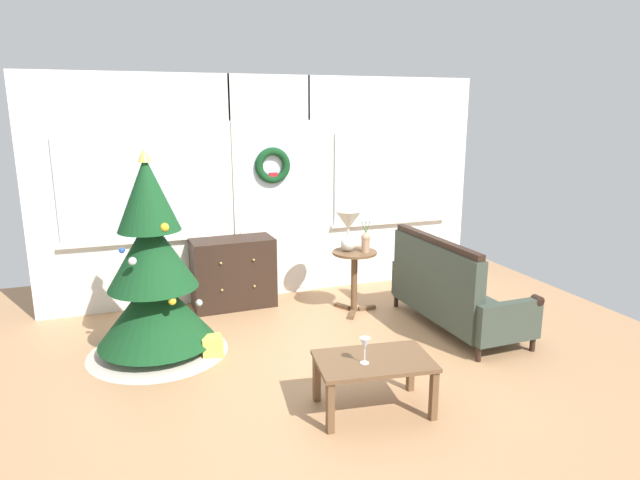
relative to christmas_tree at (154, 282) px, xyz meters
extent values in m
plane|color=#AD7F56|center=(1.43, -0.82, -0.67)|extent=(6.76, 6.76, 0.00)
cube|color=white|center=(-0.09, 1.27, 0.60)|extent=(2.15, 0.08, 2.55)
cube|color=white|center=(2.96, 1.27, 0.60)|extent=(2.15, 0.08, 2.55)
cube|color=white|center=(1.43, 1.27, 1.63)|extent=(0.94, 0.08, 0.50)
cube|color=silver|center=(1.43, 1.23, 0.35)|extent=(0.90, 0.05, 2.05)
cube|color=white|center=(1.43, 1.21, -0.22)|extent=(0.78, 0.02, 0.80)
cube|color=silver|center=(1.43, 1.21, 0.73)|extent=(0.78, 0.01, 1.10)
cube|color=silver|center=(-0.09, 1.21, 0.68)|extent=(1.50, 0.01, 1.10)
cube|color=silver|center=(2.96, 1.21, 0.68)|extent=(1.50, 0.01, 1.10)
cube|color=silver|center=(-0.09, 1.20, 0.11)|extent=(1.59, 0.06, 0.03)
cube|color=silver|center=(2.96, 1.20, 0.11)|extent=(1.59, 0.06, 0.03)
torus|color=#123B1B|center=(1.43, 1.17, 0.88)|extent=(0.41, 0.09, 0.41)
cube|color=red|center=(1.43, 1.15, 0.75)|extent=(0.10, 0.02, 0.10)
cylinder|color=#4C331E|center=(0.00, 0.00, -0.58)|extent=(0.10, 0.10, 0.18)
cone|color=beige|center=(0.00, 0.00, -0.62)|extent=(1.26, 1.26, 0.10)
cone|color=#14421E|center=(0.00, 0.00, -0.24)|extent=(1.04, 1.04, 0.65)
cone|color=#14421E|center=(0.00, 0.00, 0.28)|extent=(0.79, 0.79, 0.65)
cone|color=#14421E|center=(0.00, 0.00, 0.80)|extent=(0.54, 0.54, 0.65)
cone|color=#E0BC4C|center=(0.00, 0.00, 1.13)|extent=(0.12, 0.12, 0.12)
sphere|color=red|center=(-0.04, 0.40, -0.12)|extent=(0.05, 0.05, 0.05)
sphere|color=gold|center=(0.11, -0.22, 0.54)|extent=(0.07, 0.07, 0.07)
sphere|color=silver|center=(0.40, 0.08, -0.27)|extent=(0.07, 0.07, 0.07)
sphere|color=#264CB2|center=(-0.24, -0.18, 0.36)|extent=(0.05, 0.05, 0.05)
sphere|color=red|center=(-0.05, 0.34, 0.24)|extent=(0.06, 0.06, 0.06)
sphere|color=gold|center=(0.13, -0.35, -0.07)|extent=(0.07, 0.07, 0.07)
sphere|color=silver|center=(-0.16, -0.26, 0.28)|extent=(0.07, 0.07, 0.07)
cube|color=black|center=(0.90, 0.97, -0.28)|extent=(0.91, 0.45, 0.78)
sphere|color=tan|center=(0.73, 0.74, -0.09)|extent=(0.03, 0.03, 0.03)
sphere|color=tan|center=(1.09, 0.75, -0.09)|extent=(0.03, 0.03, 0.03)
sphere|color=tan|center=(0.73, 0.74, -0.39)|extent=(0.03, 0.03, 0.03)
sphere|color=tan|center=(1.09, 0.75, -0.39)|extent=(0.03, 0.03, 0.03)
cylinder|color=black|center=(3.25, -1.15, -0.60)|extent=(0.05, 0.05, 0.14)
cylinder|color=black|center=(3.22, 0.35, -0.60)|extent=(0.05, 0.05, 0.14)
cylinder|color=black|center=(2.65, -1.17, -0.60)|extent=(0.05, 0.05, 0.14)
cylinder|color=black|center=(2.62, 0.33, -0.60)|extent=(0.05, 0.05, 0.14)
cube|color=#384238|center=(2.93, -0.41, -0.46)|extent=(0.75, 1.45, 0.14)
cube|color=#384238|center=(2.63, -0.42, -0.08)|extent=(0.15, 1.44, 0.62)
cube|color=black|center=(2.63, -0.42, 0.26)|extent=(0.11, 1.41, 0.06)
cube|color=#384238|center=(2.95, -1.17, -0.34)|extent=(0.66, 0.10, 0.38)
cylinder|color=black|center=(3.24, -1.17, -0.17)|extent=(0.09, 0.09, 0.09)
cube|color=#384238|center=(2.92, 0.35, -0.34)|extent=(0.66, 0.10, 0.38)
cylinder|color=black|center=(3.21, 0.36, -0.17)|extent=(0.09, 0.09, 0.09)
cylinder|color=brown|center=(2.10, 0.35, 0.00)|extent=(0.48, 0.48, 0.02)
cylinder|color=brown|center=(2.10, 0.35, -0.34)|extent=(0.07, 0.07, 0.66)
cube|color=brown|center=(2.26, 0.35, -0.65)|extent=(0.20, 0.05, 0.04)
cube|color=brown|center=(2.02, 0.49, -0.65)|extent=(0.14, 0.20, 0.04)
cube|color=brown|center=(2.02, 0.21, -0.65)|extent=(0.14, 0.20, 0.04)
sphere|color=silver|center=(2.04, 0.39, 0.09)|extent=(0.16, 0.16, 0.16)
cylinder|color=silver|center=(2.04, 0.39, 0.22)|extent=(0.02, 0.02, 0.06)
cone|color=silver|center=(2.04, 0.39, 0.35)|extent=(0.28, 0.28, 0.20)
cylinder|color=tan|center=(2.20, 0.29, 0.09)|extent=(0.09, 0.09, 0.16)
sphere|color=tan|center=(2.20, 0.29, 0.17)|extent=(0.10, 0.10, 0.10)
cylinder|color=#4C7042|center=(2.18, 0.29, 0.27)|extent=(0.07, 0.01, 0.17)
cylinder|color=#4C7042|center=(2.20, 0.29, 0.27)|extent=(0.01, 0.01, 0.18)
cylinder|color=#4C7042|center=(2.23, 0.29, 0.27)|extent=(0.07, 0.01, 0.17)
cube|color=brown|center=(1.43, -1.58, -0.28)|extent=(0.90, 0.62, 0.03)
cube|color=brown|center=(1.02, -1.75, -0.48)|extent=(0.05, 0.05, 0.38)
cube|color=brown|center=(1.78, -1.85, -0.48)|extent=(0.05, 0.05, 0.38)
cube|color=brown|center=(1.08, -1.32, -0.48)|extent=(0.05, 0.05, 0.38)
cube|color=brown|center=(1.83, -1.41, -0.48)|extent=(0.05, 0.05, 0.38)
cylinder|color=silver|center=(1.33, -1.62, -0.26)|extent=(0.06, 0.06, 0.01)
cylinder|color=silver|center=(1.33, -1.62, -0.21)|extent=(0.01, 0.01, 0.10)
cone|color=silver|center=(1.33, -1.62, -0.11)|extent=(0.08, 0.08, 0.09)
cube|color=#D8C64C|center=(0.45, -0.25, -0.58)|extent=(0.18, 0.17, 0.18)
camera|label=1|loc=(-0.21, -4.94, 1.52)|focal=31.09mm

